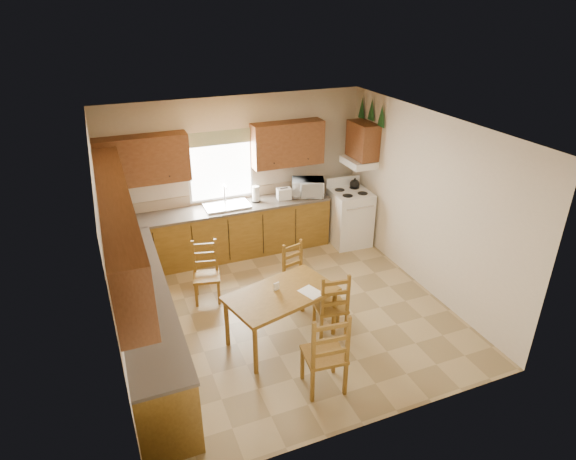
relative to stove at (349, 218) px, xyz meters
name	(u,v)px	position (x,y,z in m)	size (l,w,h in m)	color
floor	(286,311)	(-1.88, -1.59, -0.49)	(4.50, 4.50, 0.00)	tan
ceiling	(286,127)	(-1.88, -1.59, 2.21)	(4.50, 4.50, 0.00)	brown
wall_left	(109,258)	(-4.13, -1.59, 0.86)	(4.50, 4.50, 0.00)	beige
wall_right	(426,203)	(0.37, -1.59, 0.86)	(4.50, 4.50, 0.00)	beige
wall_back	(238,175)	(-1.88, 0.66, 0.86)	(4.50, 4.50, 0.00)	beige
wall_front	(374,323)	(-1.88, -3.84, 0.86)	(4.50, 4.50, 0.00)	beige
lower_cab_back	(224,233)	(-2.25, 0.36, -0.05)	(3.75, 0.60, 0.88)	brown
lower_cab_left	(147,323)	(-3.83, -1.74, -0.05)	(0.60, 3.60, 0.88)	brown
counter_back	(223,209)	(-2.25, 0.36, 0.41)	(3.75, 0.63, 0.04)	#554B43
counter_left	(142,292)	(-3.83, -1.74, 0.41)	(0.63, 3.60, 0.04)	#554B43
backsplash	(218,197)	(-2.25, 0.65, 0.52)	(3.75, 0.01, 0.18)	#9D876A
upper_cab_back_left	(143,160)	(-3.43, 0.49, 1.36)	(1.41, 0.33, 0.75)	brown
upper_cab_back_right	(288,144)	(-1.02, 0.49, 1.36)	(1.25, 0.33, 0.75)	brown
upper_cab_left	(118,223)	(-3.96, -1.74, 1.36)	(0.33, 3.60, 0.75)	brown
upper_cab_stove	(363,140)	(0.20, 0.06, 1.41)	(0.33, 0.62, 0.62)	brown
range_hood	(359,162)	(0.15, 0.06, 1.03)	(0.44, 0.62, 0.12)	white
window_frame	(221,167)	(-2.18, 0.63, 1.06)	(1.13, 0.02, 1.18)	white
window_pane	(221,167)	(-2.18, 0.62, 1.06)	(1.05, 0.01, 1.10)	white
window_valance	(219,138)	(-2.18, 0.60, 1.56)	(1.19, 0.01, 0.24)	#3F5E32
sink_basin	(227,206)	(-2.18, 0.36, 0.45)	(0.75, 0.45, 0.04)	silver
pine_decal_a	(382,116)	(0.33, -0.26, 1.89)	(0.22, 0.22, 0.36)	#16421C
pine_decal_b	(372,109)	(0.33, 0.06, 1.93)	(0.22, 0.22, 0.36)	#16421C
pine_decal_c	(362,108)	(0.33, 0.38, 1.89)	(0.22, 0.22, 0.36)	#16421C
stove	(349,218)	(0.00, 0.00, 0.00)	(0.66, 0.69, 0.99)	white
coffeemaker	(126,213)	(-3.81, 0.31, 0.61)	(0.21, 0.26, 0.36)	white
paper_towel	(256,194)	(-1.65, 0.40, 0.57)	(0.12, 0.12, 0.28)	white
toaster	(284,194)	(-1.15, 0.33, 0.53)	(0.24, 0.15, 0.20)	white
microwave	(308,188)	(-0.71, 0.31, 0.58)	(0.52, 0.37, 0.31)	white
dining_table	(281,316)	(-2.17, -2.16, -0.12)	(1.37, 0.78, 0.74)	brown
chair_near_left	(324,350)	(-2.03, -3.15, 0.05)	(0.45, 0.43, 1.08)	brown
chair_near_right	(331,303)	(-1.51, -2.27, -0.01)	(0.41, 0.39, 0.97)	brown
chair_far_left	(206,273)	(-2.86, -0.87, -0.03)	(0.39, 0.37, 0.92)	brown
chair_far_right	(298,273)	(-1.59, -1.35, -0.05)	(0.37, 0.35, 0.88)	brown
table_paper	(311,292)	(-1.82, -2.29, 0.24)	(0.22, 0.29, 0.00)	white
table_card	(276,286)	(-2.21, -2.08, 0.30)	(0.08, 0.02, 0.11)	white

